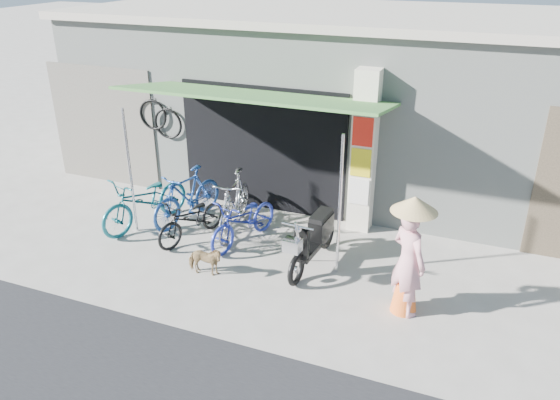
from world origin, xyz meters
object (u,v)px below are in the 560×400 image
at_px(bike_blue, 187,196).
at_px(bike_teal, 146,201).
at_px(bike_navy, 244,220).
at_px(bike_black, 192,219).
at_px(bike_silver, 234,204).
at_px(street_dog, 205,261).
at_px(nun, 409,257).
at_px(moped, 314,239).

bearing_deg(bike_blue, bike_teal, -130.41).
distance_m(bike_teal, bike_navy, 2.01).
xyz_separation_m(bike_teal, bike_navy, (2.01, 0.07, -0.07)).
bearing_deg(bike_black, bike_silver, 60.86).
relative_size(bike_teal, bike_silver, 1.04).
distance_m(bike_blue, bike_silver, 1.03).
height_order(street_dog, nun, nun).
xyz_separation_m(bike_blue, bike_black, (0.45, -0.61, -0.12)).
height_order(bike_silver, nun, nun).
height_order(bike_silver, bike_navy, bike_silver).
distance_m(street_dog, nun, 3.23).
relative_size(bike_black, street_dog, 2.56).
height_order(bike_teal, bike_navy, bike_teal).
height_order(bike_blue, bike_black, bike_blue).
relative_size(moped, nun, 1.00).
bearing_deg(bike_teal, nun, 6.48).
bearing_deg(bike_teal, street_dog, -14.53).
height_order(bike_black, nun, nun).
xyz_separation_m(bike_silver, moped, (1.73, -0.57, -0.10)).
relative_size(bike_teal, bike_navy, 1.16).
bearing_deg(bike_blue, bike_black, -39.26).
distance_m(bike_silver, bike_navy, 0.50).
xyz_separation_m(bike_navy, moped, (1.38, -0.23, 0.02)).
xyz_separation_m(bike_blue, moped, (2.76, -0.61, -0.06)).
height_order(bike_teal, street_dog, bike_teal).
bearing_deg(bike_navy, bike_black, -151.37).
distance_m(bike_black, street_dog, 1.27).
height_order(bike_navy, moped, moped).
xyz_separation_m(bike_silver, nun, (3.37, -1.33, 0.33)).
height_order(bike_black, bike_silver, bike_silver).
xyz_separation_m(bike_navy, nun, (3.02, -0.99, 0.45)).
xyz_separation_m(bike_blue, bike_navy, (1.38, -0.38, -0.08)).
bearing_deg(moped, bike_navy, 174.92).
relative_size(bike_silver, bike_navy, 1.11).
bearing_deg(bike_navy, nun, -3.09).
distance_m(bike_teal, nun, 5.13).
bearing_deg(bike_teal, bike_blue, 52.10).
distance_m(bike_teal, bike_black, 1.10).
bearing_deg(moped, bike_blue, 171.98).
height_order(bike_navy, nun, nun).
distance_m(street_dog, moped, 1.82).
height_order(moped, nun, nun).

